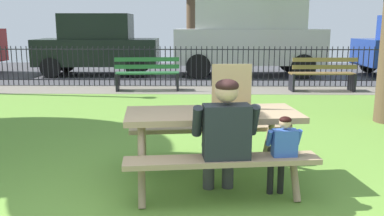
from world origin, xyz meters
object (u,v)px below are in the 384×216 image
Objects in this scene: parked_car_left at (98,44)px; parked_car_center at (248,35)px; picnic_table_foreground at (212,128)px; park_bench_right at (322,75)px; child_at_table at (282,149)px; adult_at_table at (224,135)px; pizza_box_open at (233,103)px; park_bench_center at (147,74)px.

parked_car_center is at bearing -0.00° from parked_car_left.
park_bench_right reaches higher than picnic_table_foreground.
park_bench_right is at bearing 70.83° from child_at_table.
adult_at_table is 10.49m from parked_car_left.
parked_car_left is at bearing 109.99° from adult_at_table.
pizza_box_open is at bearing 76.97° from adult_at_table.
park_bench_center reaches higher than child_at_table.
adult_at_table is at bearing -76.71° from park_bench_center.
pizza_box_open is at bearing -74.62° from park_bench_center.
parked_car_left is at bearing 180.00° from parked_car_center.
parked_car_left is (-3.58, 9.85, 0.35)m from adult_at_table.
picnic_table_foreground is 9.99m from parked_car_left.
adult_at_table is at bearing -113.18° from park_bench_right.
park_bench_center and park_bench_right have the same top height.
adult_at_table is 6.80m from park_bench_center.
park_bench_center is 4.40m from park_bench_right.
park_bench_right is 7.21m from parked_car_left.
pizza_box_open is 6.35m from park_bench_center.
parked_car_center is at bearing 115.16° from park_bench_right.
park_bench_center is at bearing 103.46° from picnic_table_foreground.
parked_car_center reaches higher than park_bench_center.
parked_car_center is (-1.52, 3.23, 0.89)m from park_bench_right.
child_at_table is (0.43, -0.47, -0.35)m from pizza_box_open.
picnic_table_foreground is 2.34× the size of child_at_table.
park_bench_center is at bearing -131.68° from parked_car_center.
parked_car_left reaches higher than picnic_table_foreground.
picnic_table_foreground is 0.79m from child_at_table.
parked_car_left is at bearing 110.43° from picnic_table_foreground.
pizza_box_open is 0.56m from adult_at_table.
pizza_box_open reaches higher than adult_at_table.
pizza_box_open is at bearing -68.40° from parked_car_left.
pizza_box_open is 9.43m from parked_car_center.
parked_car_center is (2.88, 3.23, 0.89)m from park_bench_center.
park_bench_right is 0.34× the size of parked_car_center.
picnic_table_foreground is 1.65× the size of adult_at_table.
park_bench_right is 0.41× the size of parked_car_left.
picnic_table_foreground is at bearing -176.47° from pizza_box_open.
adult_at_table is (-0.12, -0.51, -0.20)m from pizza_box_open.
picnic_table_foreground is at bearing 101.23° from adult_at_table.
child_at_table is at bearing 3.89° from adult_at_table.
pizza_box_open is 0.10× the size of parked_car_center.
parked_car_center is (1.31, 9.85, 0.65)m from adult_at_table.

